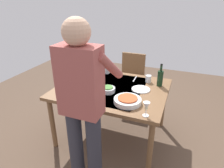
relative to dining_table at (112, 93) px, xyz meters
name	(u,v)px	position (x,y,z in m)	size (l,w,h in m)	color
ground_plane	(112,134)	(0.00, 0.00, -0.67)	(6.00, 6.00, 0.00)	brown
dining_table	(112,93)	(0.00, 0.00, 0.00)	(1.37, 1.09, 0.75)	brown
chair_near	(131,77)	(0.01, -0.93, -0.14)	(0.40, 0.40, 0.91)	#523019
person_server	(83,104)	(-0.04, 0.81, 0.29)	(0.42, 0.61, 1.69)	#2D2D38
wine_bottle	(160,78)	(-0.55, -0.28, 0.18)	(0.07, 0.07, 0.30)	black
wine_glass_left	(146,107)	(-0.54, 0.47, 0.18)	(0.07, 0.07, 0.15)	white
water_cup_near_left	(75,90)	(0.35, 0.31, 0.12)	(0.08, 0.08, 0.09)	silver
water_cup_near_right	(148,79)	(-0.39, -0.33, 0.12)	(0.08, 0.08, 0.10)	silver
water_cup_far_left	(78,94)	(0.26, 0.40, 0.12)	(0.08, 0.08, 0.10)	silver
water_cup_far_right	(107,70)	(0.25, -0.43, 0.12)	(0.07, 0.07, 0.09)	silver
serving_bowl_pasta	(128,100)	(-0.30, 0.30, 0.10)	(0.30, 0.30, 0.07)	silver
side_bowl_salad	(108,89)	(0.01, 0.13, 0.10)	(0.18, 0.18, 0.07)	silver
dinner_plate_near	(141,89)	(-0.36, -0.07, 0.08)	(0.23, 0.23, 0.01)	silver
table_knife	(135,79)	(-0.20, -0.37, 0.07)	(0.01, 0.20, 0.01)	silver
table_fork	(97,77)	(0.33, -0.24, 0.07)	(0.01, 0.18, 0.01)	silver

